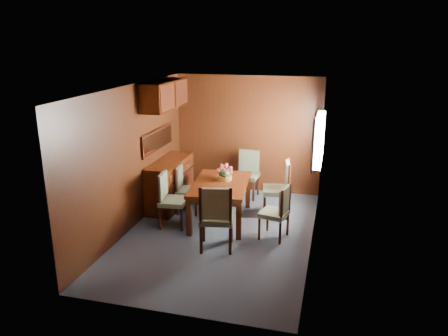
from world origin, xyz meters
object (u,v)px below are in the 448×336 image
(chair_right_near, at_px, (278,209))
(flower_centerpiece, at_px, (224,172))
(dining_table, at_px, (221,188))
(chair_left_near, at_px, (169,196))
(chair_head, at_px, (216,214))
(sideboard, at_px, (170,183))

(chair_right_near, relative_size, flower_centerpiece, 3.14)
(dining_table, xyz_separation_m, chair_right_near, (1.07, -0.46, -0.10))
(chair_left_near, distance_m, flower_centerpiece, 1.06)
(chair_left_near, height_order, flower_centerpiece, flower_centerpiece)
(dining_table, height_order, chair_left_near, chair_left_near)
(dining_table, xyz_separation_m, chair_head, (0.23, -1.11, -0.01))
(chair_head, bearing_deg, dining_table, 89.90)
(sideboard, distance_m, dining_table, 1.23)
(dining_table, height_order, chair_head, chair_head)
(dining_table, distance_m, flower_centerpiece, 0.30)
(dining_table, bearing_deg, chair_right_near, -28.77)
(sideboard, bearing_deg, chair_left_near, -69.64)
(sideboard, relative_size, chair_right_near, 1.55)
(sideboard, xyz_separation_m, dining_table, (1.13, -0.47, 0.15))
(sideboard, relative_size, flower_centerpiece, 4.88)
(dining_table, bearing_deg, sideboard, 151.94)
(dining_table, distance_m, chair_left_near, 0.91)
(chair_head, height_order, flower_centerpiece, chair_head)
(chair_right_near, bearing_deg, chair_head, 139.24)
(chair_right_near, bearing_deg, sideboard, 79.07)
(chair_right_near, bearing_deg, dining_table, 78.70)
(sideboard, bearing_deg, dining_table, -22.53)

